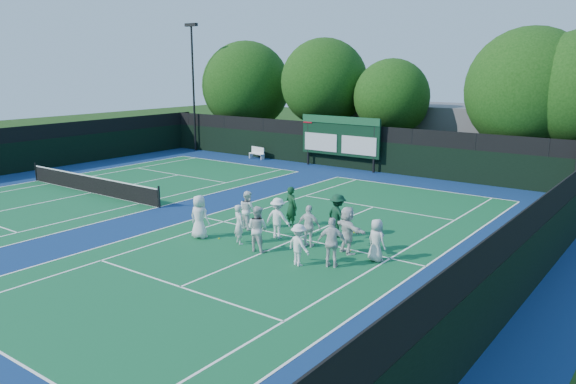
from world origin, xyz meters
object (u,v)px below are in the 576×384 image
Objects in this scene: coach_left at (291,207)px; bench at (257,152)px; scoreboard at (340,136)px; tennis_net at (91,184)px.

bench is at bearing -28.47° from coach_left.
bench is 18.38m from coach_left.
scoreboard is at bearing -49.46° from coach_left.
scoreboard is at bearing 64.40° from tennis_net.
tennis_net is 6.35× the size of coach_left.
scoreboard is 4.10× the size of bench.
bench is at bearing 90.35° from tennis_net.
scoreboard is 14.61m from coach_left.
tennis_net is (-6.99, -14.59, -1.70)m from scoreboard.
coach_left is (12.76, 1.22, 0.40)m from tennis_net.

